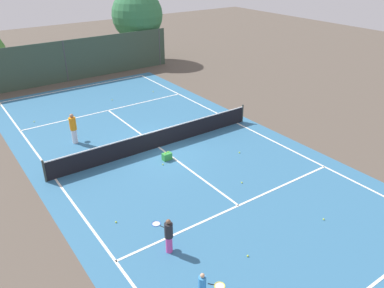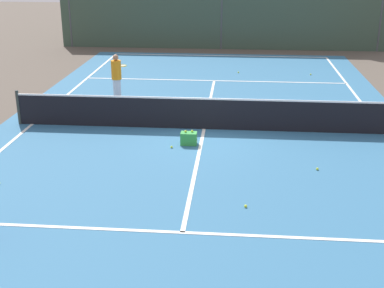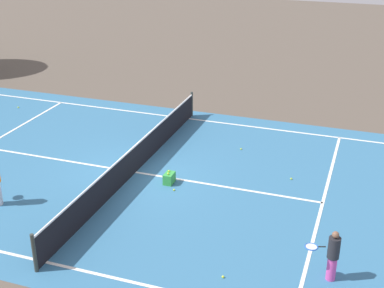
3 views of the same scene
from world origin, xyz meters
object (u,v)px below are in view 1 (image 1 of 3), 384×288
(tennis_ball_3, at_px, (34,122))
(tennis_ball_6, at_px, (248,256))
(tennis_ball_1, at_px, (242,183))
(tennis_ball_7, at_px, (116,222))
(player_2, at_px, (168,235))
(tennis_ball_5, at_px, (324,219))
(tennis_ball_9, at_px, (153,92))
(player_0, at_px, (73,128))
(tennis_ball_2, at_px, (239,153))
(player_1, at_px, (203,287))
(tennis_ball_0, at_px, (100,162))
(tennis_ball_4, at_px, (163,164))
(tennis_ball_8, at_px, (112,100))
(ball_crate, at_px, (167,156))

(tennis_ball_3, xyz_separation_m, tennis_ball_6, (2.78, -16.03, 0.00))
(tennis_ball_1, bearing_deg, tennis_ball_7, 173.32)
(player_2, bearing_deg, tennis_ball_5, -18.93)
(player_2, relative_size, tennis_ball_9, 20.85)
(player_0, relative_size, tennis_ball_5, 25.59)
(tennis_ball_2, bearing_deg, tennis_ball_7, -168.63)
(player_1, xyz_separation_m, player_2, (0.31, 2.42, 0.14))
(player_0, xyz_separation_m, tennis_ball_0, (0.20, -2.84, -0.84))
(tennis_ball_1, height_order, tennis_ball_5, same)
(tennis_ball_3, relative_size, tennis_ball_4, 1.00)
(tennis_ball_3, bearing_deg, tennis_ball_2, -53.49)
(tennis_ball_0, bearing_deg, tennis_ball_5, -60.21)
(tennis_ball_3, xyz_separation_m, tennis_ball_8, (5.49, 0.77, 0.00))
(player_1, relative_size, tennis_ball_3, 16.67)
(tennis_ball_6, relative_size, tennis_ball_8, 1.00)
(player_2, height_order, tennis_ball_2, player_2)
(tennis_ball_4, bearing_deg, player_2, -119.36)
(tennis_ball_1, xyz_separation_m, tennis_ball_4, (-2.05, 3.45, 0.00))
(ball_crate, xyz_separation_m, tennis_ball_1, (1.60, -3.80, -0.15))
(tennis_ball_3, distance_m, tennis_ball_6, 16.27)
(player_2, bearing_deg, tennis_ball_6, -40.99)
(tennis_ball_1, xyz_separation_m, tennis_ball_5, (0.83, -3.81, 0.00))
(ball_crate, height_order, tennis_ball_4, ball_crate)
(player_1, xyz_separation_m, tennis_ball_5, (6.15, 0.41, -0.55))
(ball_crate, relative_size, tennis_ball_2, 6.97)
(player_1, bearing_deg, tennis_ball_7, 96.11)
(tennis_ball_4, xyz_separation_m, tennis_ball_8, (1.81, 9.74, 0.00))
(player_1, height_order, tennis_ball_1, player_1)
(tennis_ball_1, bearing_deg, tennis_ball_5, -77.70)
(tennis_ball_5, bearing_deg, tennis_ball_2, 80.69)
(tennis_ball_4, height_order, tennis_ball_5, same)
(tennis_ball_1, distance_m, tennis_ball_6, 4.65)
(tennis_ball_7, bearing_deg, tennis_ball_9, 54.56)
(tennis_ball_3, relative_size, tennis_ball_5, 1.00)
(player_0, height_order, tennis_ball_2, player_0)
(tennis_ball_0, height_order, tennis_ball_5, same)
(tennis_ball_2, relative_size, tennis_ball_7, 1.00)
(tennis_ball_7, relative_size, tennis_ball_8, 1.00)
(player_2, distance_m, tennis_ball_5, 6.21)
(player_1, relative_size, tennis_ball_6, 16.67)
(player_2, relative_size, tennis_ball_6, 20.85)
(tennis_ball_2, bearing_deg, player_2, -149.44)
(player_2, height_order, tennis_ball_6, player_2)
(tennis_ball_4, bearing_deg, tennis_ball_3, 112.31)
(player_2, bearing_deg, tennis_ball_4, 60.64)
(tennis_ball_2, distance_m, tennis_ball_7, 7.82)
(tennis_ball_1, relative_size, tennis_ball_4, 1.00)
(tennis_ball_6, bearing_deg, tennis_ball_9, 70.46)
(tennis_ball_8, bearing_deg, tennis_ball_6, -99.16)
(tennis_ball_6, height_order, tennis_ball_7, same)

